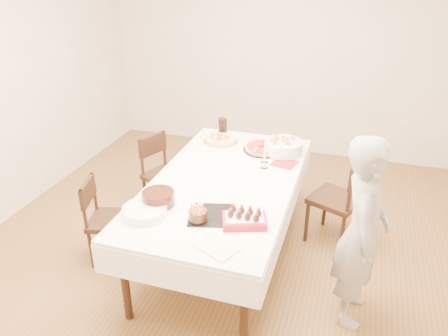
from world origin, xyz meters
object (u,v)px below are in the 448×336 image
(pasta_bowl, at_px, (283,147))
(pizza_white, at_px, (221,140))
(person, at_px, (362,233))
(cola_glass, at_px, (223,126))
(dining_table, at_px, (224,219))
(chair_left_savory, at_px, (166,176))
(chair_left_dessert, at_px, (111,220))
(birthday_cake, at_px, (198,211))
(layer_cake, at_px, (158,199))
(strawberry_box, at_px, (244,219))
(pizza_pepperoni, at_px, (264,148))
(chair_right_savory, at_px, (336,199))
(taper_candle, at_px, (265,152))

(pasta_bowl, bearing_deg, pizza_white, 173.47)
(person, relative_size, cola_glass, 8.90)
(dining_table, bearing_deg, chair_left_savory, 145.96)
(pizza_white, bearing_deg, dining_table, -70.02)
(cola_glass, bearing_deg, chair_left_dessert, -113.91)
(person, height_order, birthday_cake, person)
(layer_cake, bearing_deg, dining_table, 57.51)
(person, relative_size, birthday_cake, 10.39)
(layer_cake, distance_m, strawberry_box, 0.67)
(pizza_pepperoni, bearing_deg, chair_right_savory, -13.68)
(pizza_pepperoni, xyz_separation_m, pasta_bowl, (0.18, -0.01, 0.04))
(chair_left_savory, xyz_separation_m, pizza_white, (0.51, 0.22, 0.37))
(layer_cake, bearing_deg, pasta_bowl, 59.94)
(pizza_pepperoni, bearing_deg, layer_cake, -112.89)
(cola_glass, bearing_deg, layer_cake, -90.41)
(layer_cake, bearing_deg, chair_left_dessert, 160.77)
(chair_left_dessert, xyz_separation_m, layer_cake, (0.57, -0.20, 0.43))
(layer_cake, xyz_separation_m, strawberry_box, (0.67, -0.04, -0.02))
(chair_right_savory, xyz_separation_m, cola_glass, (-1.22, 0.46, 0.39))
(chair_right_savory, relative_size, pizza_pepperoni, 2.20)
(dining_table, bearing_deg, pizza_white, 109.98)
(pasta_bowl, height_order, strawberry_box, pasta_bowl)
(person, height_order, pizza_white, person)
(chair_left_dessert, distance_m, taper_candle, 1.44)
(cola_glass, relative_size, birthday_cake, 1.17)
(chair_right_savory, bearing_deg, chair_left_dessert, -132.84)
(dining_table, xyz_separation_m, pasta_bowl, (0.36, 0.68, 0.44))
(chair_left_savory, distance_m, chair_left_dessert, 0.87)
(chair_left_dessert, height_order, pasta_bowl, pasta_bowl)
(chair_right_savory, distance_m, taper_candle, 0.81)
(pizza_pepperoni, height_order, layer_cake, layer_cake)
(person, relative_size, pasta_bowl, 4.03)
(layer_cake, distance_m, birthday_cake, 0.36)
(pasta_bowl, xyz_separation_m, cola_glass, (-0.69, 0.30, 0.02))
(taper_candle, height_order, birthday_cake, taper_candle)
(taper_candle, height_order, cola_glass, taper_candle)
(chair_right_savory, xyz_separation_m, birthday_cake, (-0.88, -1.15, 0.39))
(chair_right_savory, distance_m, pizza_pepperoni, 0.81)
(chair_left_savory, bearing_deg, person, 176.14)
(layer_cake, bearing_deg, cola_glass, 89.59)
(dining_table, distance_m, person, 1.23)
(chair_right_savory, bearing_deg, strawberry_box, -95.58)
(chair_left_dessert, xyz_separation_m, strawberry_box, (1.24, -0.24, 0.40))
(chair_right_savory, xyz_separation_m, chair_left_dessert, (-1.80, -0.85, -0.05))
(person, bearing_deg, chair_right_savory, 13.20)
(taper_candle, distance_m, layer_cake, 1.05)
(dining_table, relative_size, pizza_white, 6.19)
(chair_left_savory, bearing_deg, pizza_pepperoni, -148.69)
(dining_table, relative_size, chair_right_savory, 2.45)
(layer_cake, bearing_deg, chair_right_savory, 40.43)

